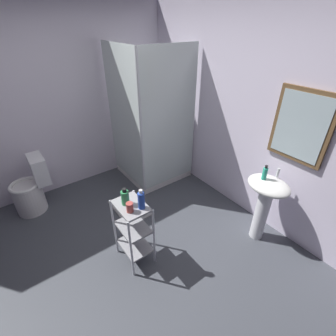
{
  "coord_description": "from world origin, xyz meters",
  "views": [
    {
      "loc": [
        1.65,
        -0.56,
        2.25
      ],
      "look_at": [
        -0.18,
        0.79,
        0.83
      ],
      "focal_mm": 25.89,
      "sensor_mm": 36.0,
      "label": 1
    }
  ],
  "objects_px": {
    "rinse_cup": "(130,207)",
    "bath_mat": "(130,208)",
    "storage_cart": "(133,228)",
    "pedestal_sink": "(265,198)",
    "toilet": "(31,190)",
    "body_wash_bottle_green": "(125,197)",
    "shower_stall": "(151,152)",
    "hand_soap_bottle": "(265,173)",
    "shampoo_bottle_blue": "(141,200)"
  },
  "relations": [
    {
      "from": "rinse_cup",
      "to": "bath_mat",
      "type": "relative_size",
      "value": 0.16
    },
    {
      "from": "storage_cart",
      "to": "pedestal_sink",
      "type": "bearing_deg",
      "value": 65.79
    },
    {
      "from": "toilet",
      "to": "bath_mat",
      "type": "bearing_deg",
      "value": 53.18
    },
    {
      "from": "rinse_cup",
      "to": "toilet",
      "type": "bearing_deg",
      "value": -157.79
    },
    {
      "from": "body_wash_bottle_green",
      "to": "pedestal_sink",
      "type": "bearing_deg",
      "value": 64.56
    },
    {
      "from": "body_wash_bottle_green",
      "to": "toilet",
      "type": "bearing_deg",
      "value": -155.56
    },
    {
      "from": "pedestal_sink",
      "to": "storage_cart",
      "type": "bearing_deg",
      "value": -114.21
    },
    {
      "from": "shower_stall",
      "to": "body_wash_bottle_green",
      "type": "xyz_separation_m",
      "value": [
        1.18,
        -1.04,
        0.35
      ]
    },
    {
      "from": "pedestal_sink",
      "to": "bath_mat",
      "type": "relative_size",
      "value": 1.35
    },
    {
      "from": "shower_stall",
      "to": "bath_mat",
      "type": "distance_m",
      "value": 0.95
    },
    {
      "from": "toilet",
      "to": "shower_stall",
      "type": "bearing_deg",
      "value": 80.7
    },
    {
      "from": "toilet",
      "to": "hand_soap_bottle",
      "type": "relative_size",
      "value": 4.64
    },
    {
      "from": "hand_soap_bottle",
      "to": "shampoo_bottle_blue",
      "type": "bearing_deg",
      "value": -109.77
    },
    {
      "from": "toilet",
      "to": "rinse_cup",
      "type": "bearing_deg",
      "value": 22.21
    },
    {
      "from": "toilet",
      "to": "shampoo_bottle_blue",
      "type": "xyz_separation_m",
      "value": [
        1.6,
        0.76,
        0.52
      ]
    },
    {
      "from": "storage_cart",
      "to": "hand_soap_bottle",
      "type": "relative_size",
      "value": 4.52
    },
    {
      "from": "rinse_cup",
      "to": "bath_mat",
      "type": "xyz_separation_m",
      "value": [
        -0.81,
        0.38,
        -0.78
      ]
    },
    {
      "from": "shampoo_bottle_blue",
      "to": "toilet",
      "type": "bearing_deg",
      "value": -154.75
    },
    {
      "from": "pedestal_sink",
      "to": "storage_cart",
      "type": "distance_m",
      "value": 1.45
    },
    {
      "from": "toilet",
      "to": "rinse_cup",
      "type": "relative_size",
      "value": 8.0
    },
    {
      "from": "shower_stall",
      "to": "body_wash_bottle_green",
      "type": "height_order",
      "value": "shower_stall"
    },
    {
      "from": "shower_stall",
      "to": "shampoo_bottle_blue",
      "type": "relative_size",
      "value": 9.72
    },
    {
      "from": "toilet",
      "to": "pedestal_sink",
      "type": "bearing_deg",
      "value": 43.74
    },
    {
      "from": "shampoo_bottle_blue",
      "to": "rinse_cup",
      "type": "bearing_deg",
      "value": -101.16
    },
    {
      "from": "shower_stall",
      "to": "pedestal_sink",
      "type": "height_order",
      "value": "shower_stall"
    },
    {
      "from": "shower_stall",
      "to": "rinse_cup",
      "type": "distance_m",
      "value": 1.71
    },
    {
      "from": "shower_stall",
      "to": "pedestal_sink",
      "type": "relative_size",
      "value": 2.47
    },
    {
      "from": "shower_stall",
      "to": "rinse_cup",
      "type": "height_order",
      "value": "shower_stall"
    },
    {
      "from": "hand_soap_bottle",
      "to": "rinse_cup",
      "type": "xyz_separation_m",
      "value": [
        -0.46,
        -1.33,
        -0.09
      ]
    },
    {
      "from": "pedestal_sink",
      "to": "body_wash_bottle_green",
      "type": "height_order",
      "value": "body_wash_bottle_green"
    },
    {
      "from": "shampoo_bottle_blue",
      "to": "rinse_cup",
      "type": "relative_size",
      "value": 2.17
    },
    {
      "from": "storage_cart",
      "to": "body_wash_bottle_green",
      "type": "distance_m",
      "value": 0.38
    },
    {
      "from": "storage_cart",
      "to": "toilet",
      "type": "bearing_deg",
      "value": -155.37
    },
    {
      "from": "hand_soap_bottle",
      "to": "body_wash_bottle_green",
      "type": "distance_m",
      "value": 1.44
    },
    {
      "from": "body_wash_bottle_green",
      "to": "bath_mat",
      "type": "distance_m",
      "value": 1.12
    },
    {
      "from": "toilet",
      "to": "bath_mat",
      "type": "relative_size",
      "value": 1.27
    },
    {
      "from": "toilet",
      "to": "hand_soap_bottle",
      "type": "bearing_deg",
      "value": 44.11
    },
    {
      "from": "shower_stall",
      "to": "toilet",
      "type": "relative_size",
      "value": 2.63
    },
    {
      "from": "toilet",
      "to": "rinse_cup",
      "type": "distance_m",
      "value": 1.77
    },
    {
      "from": "shower_stall",
      "to": "shampoo_bottle_blue",
      "type": "xyz_separation_m",
      "value": [
        1.32,
        -0.95,
        0.37
      ]
    },
    {
      "from": "pedestal_sink",
      "to": "shampoo_bottle_blue",
      "type": "height_order",
      "value": "shampoo_bottle_blue"
    },
    {
      "from": "storage_cart",
      "to": "shampoo_bottle_blue",
      "type": "bearing_deg",
      "value": 34.36
    },
    {
      "from": "pedestal_sink",
      "to": "hand_soap_bottle",
      "type": "distance_m",
      "value": 0.31
    },
    {
      "from": "pedestal_sink",
      "to": "bath_mat",
      "type": "distance_m",
      "value": 1.75
    },
    {
      "from": "pedestal_sink",
      "to": "shampoo_bottle_blue",
      "type": "xyz_separation_m",
      "value": [
        -0.5,
        -1.26,
        0.25
      ]
    },
    {
      "from": "shampoo_bottle_blue",
      "to": "body_wash_bottle_green",
      "type": "height_order",
      "value": "shampoo_bottle_blue"
    },
    {
      "from": "toilet",
      "to": "body_wash_bottle_green",
      "type": "height_order",
      "value": "body_wash_bottle_green"
    },
    {
      "from": "hand_soap_bottle",
      "to": "rinse_cup",
      "type": "bearing_deg",
      "value": -109.08
    },
    {
      "from": "storage_cart",
      "to": "rinse_cup",
      "type": "distance_m",
      "value": 0.36
    },
    {
      "from": "shower_stall",
      "to": "bath_mat",
      "type": "xyz_separation_m",
      "value": [
        0.49,
        -0.68,
        -0.45
      ]
    }
  ]
}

